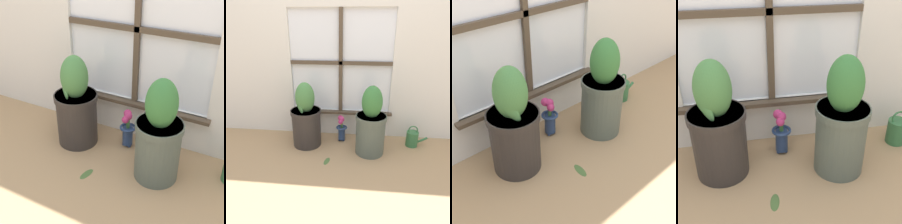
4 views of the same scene
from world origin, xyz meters
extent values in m
plane|color=tan|center=(0.00, 0.00, 0.00)|extent=(10.00, 10.00, 0.00)
cube|color=silver|center=(0.00, 0.60, 0.14)|extent=(0.99, 0.05, 0.27)
cube|color=white|center=(0.00, 0.61, 0.77)|extent=(0.99, 0.02, 0.99)
cube|color=#4C3D2D|center=(0.00, 0.58, 0.77)|extent=(0.04, 0.02, 0.99)
cube|color=#4C3D2D|center=(0.00, 0.58, 0.77)|extent=(0.99, 0.02, 0.04)
cube|color=#4C3D2D|center=(0.00, 0.55, 0.26)|extent=(1.05, 0.06, 0.02)
cylinder|color=#2D2826|center=(-0.31, 0.32, 0.18)|extent=(0.27, 0.27, 0.37)
cylinder|color=#2D2826|center=(-0.31, 0.32, 0.35)|extent=(0.29, 0.29, 0.04)
cylinder|color=#38281E|center=(-0.31, 0.32, 0.36)|extent=(0.25, 0.25, 0.01)
ellipsoid|color=#477F42|center=(-0.31, 0.32, 0.49)|extent=(0.18, 0.18, 0.29)
ellipsoid|color=#477F42|center=(-0.35, 0.27, 0.43)|extent=(0.12, 0.11, 0.17)
cylinder|color=#4C564C|center=(0.31, 0.23, 0.19)|extent=(0.26, 0.26, 0.37)
cylinder|color=#4C564C|center=(0.31, 0.23, 0.36)|extent=(0.28, 0.28, 0.04)
cylinder|color=#38281E|center=(0.31, 0.23, 0.37)|extent=(0.24, 0.24, 0.01)
ellipsoid|color=#387538|center=(0.31, 0.23, 0.50)|extent=(0.18, 0.18, 0.29)
ellipsoid|color=#387538|center=(0.34, 0.29, 0.44)|extent=(0.10, 0.07, 0.14)
sphere|color=navy|center=(0.03, 0.45, 0.01)|extent=(0.02, 0.02, 0.02)
sphere|color=navy|center=(0.01, 0.41, 0.01)|extent=(0.02, 0.02, 0.02)
sphere|color=navy|center=(0.05, 0.41, 0.01)|extent=(0.02, 0.02, 0.02)
cylinder|color=navy|center=(0.03, 0.42, 0.08)|extent=(0.07, 0.07, 0.13)
torus|color=navy|center=(0.03, 0.42, 0.15)|extent=(0.11, 0.11, 0.02)
cylinder|color=#386633|center=(0.03, 0.42, 0.18)|extent=(0.02, 0.02, 0.07)
sphere|color=#B22D66|center=(0.03, 0.42, 0.24)|extent=(0.05, 0.05, 0.05)
sphere|color=#B22D66|center=(0.01, 0.45, 0.24)|extent=(0.05, 0.05, 0.05)
sphere|color=#B22D66|center=(0.02, 0.40, 0.22)|extent=(0.05, 0.05, 0.05)
cylinder|color=#336B3D|center=(0.72, 0.40, 0.07)|extent=(0.11, 0.11, 0.15)
cylinder|color=#336B3D|center=(0.82, 0.40, 0.07)|extent=(0.10, 0.02, 0.07)
torus|color=#336B3D|center=(0.72, 0.40, 0.17)|extent=(0.09, 0.01, 0.09)
ellipsoid|color=#476633|center=(-0.07, 0.04, 0.00)|extent=(0.06, 0.12, 0.01)
camera|label=1|loc=(0.74, -1.16, 1.31)|focal=50.00mm
camera|label=2|loc=(0.20, -1.55, 1.13)|focal=35.00mm
camera|label=3|loc=(-1.01, -0.86, 1.27)|focal=50.00mm
camera|label=4|loc=(-0.19, -1.01, 1.13)|focal=50.00mm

